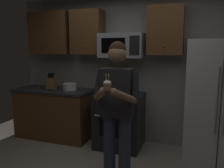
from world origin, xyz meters
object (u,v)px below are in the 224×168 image
Objects in this scene: oven_range at (120,120)px; bowl_large_white at (70,86)px; microwave at (122,46)px; person at (117,105)px; cupcake at (107,85)px; knife_block at (52,83)px; refrigerator at (218,102)px.

bowl_large_white reaches higher than oven_range.
microwave reaches higher than person.
person is 10.13× the size of cupcake.
bowl_large_white is 1.65m from person.
oven_range is 1.26× the size of microwave.
knife_block is (-1.30, -0.15, -0.68)m from microwave.
oven_range is 2.91× the size of knife_block.
cupcake is at bearing -39.93° from knife_block.
cupcake is (0.28, -1.47, -0.43)m from microwave.
microwave is 2.31× the size of knife_block.
oven_range is 0.52× the size of refrigerator.
oven_range is 1.10m from bowl_large_white.
cupcake is at bearing -78.22° from oven_range.
bowl_large_white is at bearing 131.79° from cupcake.
cupcake is (0.28, -1.35, 0.83)m from oven_range.
knife_block is at bearing -173.46° from microwave.
microwave is at bearing 89.98° from oven_range.
oven_range is 0.53× the size of person.
person is at bearing -32.18° from knife_block.
oven_range is 1.42m from knife_block.
person is (1.25, -1.07, 0.01)m from bowl_large_white.
refrigerator reaches higher than bowl_large_white.
microwave is 2.82× the size of bowl_large_white.
oven_range is at bearing 178.50° from refrigerator.
microwave reaches higher than oven_range.
knife_block is at bearing 179.81° from refrigerator.
cupcake is (-0.00, -0.33, 0.30)m from person.
knife_block is 0.34m from bowl_large_white.
oven_range is 5.36× the size of cupcake.
oven_range is at bearing 1.31° from knife_block.
microwave is (0.00, 0.12, 1.26)m from oven_range.
person is at bearing -74.60° from oven_range.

